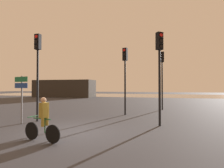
{
  "coord_description": "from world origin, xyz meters",
  "views": [
    {
      "loc": [
        3.52,
        -7.02,
        2.0
      ],
      "look_at": [
        0.5,
        5.0,
        2.2
      ],
      "focal_mm": 28.0,
      "sensor_mm": 36.0,
      "label": 1
    }
  ],
  "objects_px": {
    "traffic_light_far_right": "(162,70)",
    "traffic_light_near_right": "(160,61)",
    "direction_sign_post": "(21,91)",
    "traffic_light_near_left": "(38,61)",
    "cyclist": "(43,119)",
    "traffic_light_center": "(125,69)",
    "distant_building": "(64,89)"
  },
  "relations": [
    {
      "from": "traffic_light_near_left",
      "to": "traffic_light_near_right",
      "type": "bearing_deg",
      "value": -171.55
    },
    {
      "from": "traffic_light_near_left",
      "to": "cyclist",
      "type": "distance_m",
      "value": 4.96
    },
    {
      "from": "distant_building",
      "to": "traffic_light_far_right",
      "type": "bearing_deg",
      "value": -40.05
    },
    {
      "from": "traffic_light_far_right",
      "to": "direction_sign_post",
      "type": "bearing_deg",
      "value": 42.71
    },
    {
      "from": "traffic_light_near_left",
      "to": "traffic_light_far_right",
      "type": "relative_size",
      "value": 1.0
    },
    {
      "from": "traffic_light_near_right",
      "to": "cyclist",
      "type": "relative_size",
      "value": 2.85
    },
    {
      "from": "traffic_light_near_left",
      "to": "cyclist",
      "type": "height_order",
      "value": "traffic_light_near_left"
    },
    {
      "from": "traffic_light_center",
      "to": "traffic_light_near_right",
      "type": "height_order",
      "value": "traffic_light_near_right"
    },
    {
      "from": "traffic_light_far_right",
      "to": "direction_sign_post",
      "type": "distance_m",
      "value": 11.08
    },
    {
      "from": "traffic_light_near_right",
      "to": "traffic_light_near_left",
      "type": "bearing_deg",
      "value": -35.24
    },
    {
      "from": "cyclist",
      "to": "traffic_light_far_right",
      "type": "bearing_deg",
      "value": -12.77
    },
    {
      "from": "traffic_light_far_right",
      "to": "traffic_light_near_left",
      "type": "bearing_deg",
      "value": 41.47
    },
    {
      "from": "traffic_light_far_right",
      "to": "direction_sign_post",
      "type": "height_order",
      "value": "traffic_light_far_right"
    },
    {
      "from": "distant_building",
      "to": "cyclist",
      "type": "relative_size",
      "value": 6.99
    },
    {
      "from": "traffic_light_center",
      "to": "traffic_light_near_right",
      "type": "relative_size",
      "value": 0.99
    },
    {
      "from": "traffic_light_near_left",
      "to": "traffic_light_center",
      "type": "height_order",
      "value": "traffic_light_near_left"
    },
    {
      "from": "cyclist",
      "to": "distant_building",
      "type": "bearing_deg",
      "value": 39.0
    },
    {
      "from": "distant_building",
      "to": "cyclist",
      "type": "distance_m",
      "value": 28.79
    },
    {
      "from": "traffic_light_near_right",
      "to": "cyclist",
      "type": "distance_m",
      "value": 6.12
    },
    {
      "from": "distant_building",
      "to": "direction_sign_post",
      "type": "relative_size",
      "value": 4.53
    },
    {
      "from": "traffic_light_near_left",
      "to": "traffic_light_far_right",
      "type": "xyz_separation_m",
      "value": [
        7.22,
        7.07,
        -0.0
      ]
    },
    {
      "from": "distant_building",
      "to": "traffic_light_near_right",
      "type": "bearing_deg",
      "value": -50.87
    },
    {
      "from": "traffic_light_near_left",
      "to": "traffic_light_center",
      "type": "bearing_deg",
      "value": -137.86
    },
    {
      "from": "traffic_light_near_left",
      "to": "cyclist",
      "type": "relative_size",
      "value": 3.01
    },
    {
      "from": "direction_sign_post",
      "to": "traffic_light_near_left",
      "type": "bearing_deg",
      "value": -104.21
    },
    {
      "from": "traffic_light_far_right",
      "to": "traffic_light_near_right",
      "type": "bearing_deg",
      "value": 84.04
    },
    {
      "from": "traffic_light_center",
      "to": "cyclist",
      "type": "xyz_separation_m",
      "value": [
        -1.86,
        -6.73,
        -2.48
      ]
    },
    {
      "from": "distant_building",
      "to": "traffic_light_far_right",
      "type": "distance_m",
      "value": 23.61
    },
    {
      "from": "traffic_light_near_left",
      "to": "traffic_light_far_right",
      "type": "distance_m",
      "value": 10.11
    },
    {
      "from": "distant_building",
      "to": "cyclist",
      "type": "height_order",
      "value": "distant_building"
    },
    {
      "from": "traffic_light_near_right",
      "to": "traffic_light_far_right",
      "type": "bearing_deg",
      "value": -132.39
    },
    {
      "from": "traffic_light_far_right",
      "to": "traffic_light_near_right",
      "type": "xyz_separation_m",
      "value": [
        -0.35,
        -6.58,
        -0.16
      ]
    }
  ]
}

